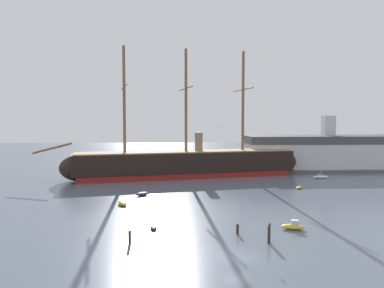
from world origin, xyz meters
name	(u,v)px	position (x,y,z in m)	size (l,w,h in m)	color
ground_plane	(236,257)	(0.00, 0.00, 0.00)	(400.00, 400.00, 0.00)	slate
tall_ship	(186,163)	(-3.54, 56.95, 3.54)	(66.91, 19.94, 32.50)	maroon
dinghy_foreground_left	(154,228)	(-9.48, 10.72, 0.22)	(1.01, 1.94, 0.44)	#1E284C
motorboat_foreground_right	(293,226)	(9.37, 9.77, 0.46)	(3.33, 2.07, 1.30)	gold
dinghy_mid_left	(122,203)	(-15.60, 25.57, 0.34)	(2.33, 3.14, 0.68)	gold
dinghy_alongside_bow	(142,194)	(-12.81, 33.57, 0.34)	(3.09, 2.70, 0.68)	#1E284C
dinghy_alongside_stern	(299,187)	(20.10, 39.42, 0.27)	(2.13, 2.37, 0.53)	gold
motorboat_far_left	(96,176)	(-26.22, 56.23, 0.46)	(3.34, 2.70, 1.31)	#1E284C
sailboat_far_right	(321,177)	(30.05, 52.92, 0.45)	(4.12, 1.39, 5.30)	silver
motorboat_distant_centre	(211,170)	(3.63, 65.60, 0.54)	(3.59, 3.68, 1.52)	orange
mooring_piling_nearest	(269,233)	(4.76, 4.51, 1.18)	(0.24, 0.24, 2.36)	#382B1E
mooring_piling_left_pair	(269,235)	(4.60, 4.20, 1.06)	(0.30, 0.30, 2.12)	#382B1E
mooring_piling_right_pair	(238,229)	(1.50, 8.14, 0.65)	(0.36, 0.36, 1.29)	#382B1E
mooring_piling_midwater	(130,237)	(-12.00, 4.82, 0.80)	(0.34, 0.34, 1.60)	#423323
dockside_warehouse_right	(324,152)	(37.61, 70.09, 4.99)	(50.02, 17.88, 15.82)	#565659
seagull_in_flight	(222,126)	(1.65, 25.97, 13.68)	(0.41, 1.06, 0.13)	silver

